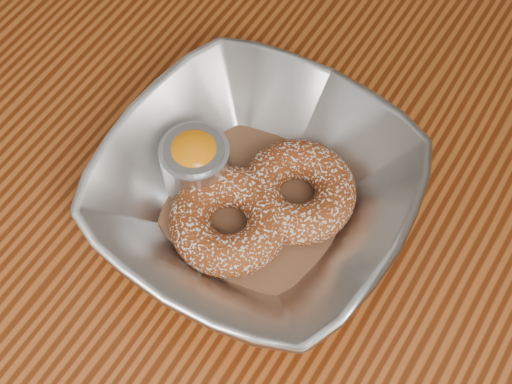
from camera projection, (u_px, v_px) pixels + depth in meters
The scene contains 6 objects.
table at pixel (129, 272), 0.64m from camera, with size 1.20×0.80×0.75m.
serving_bowl at pixel (256, 193), 0.54m from camera, with size 0.23×0.23×0.06m, color #B5B7BC.
parchment at pixel (256, 205), 0.56m from camera, with size 0.14×0.14×0.00m, color brown.
donut_back at pixel (298, 191), 0.54m from camera, with size 0.09×0.09×0.03m, color maroon.
donut_front at pixel (229, 221), 0.53m from camera, with size 0.09×0.09×0.03m, color maroon.
ramekin at pixel (196, 163), 0.54m from camera, with size 0.05×0.05×0.05m.
Camera 1 is at (0.23, -0.15, 1.25)m, focal length 50.00 mm.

